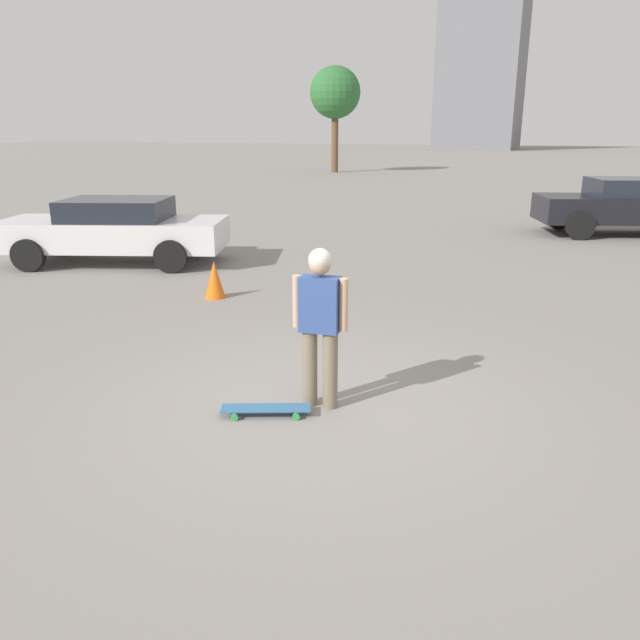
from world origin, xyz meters
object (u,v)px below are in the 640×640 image
(person, at_px, (320,318))
(skateboard, at_px, (266,409))
(car_parked_far, at_px, (624,205))
(traffic_cone, at_px, (215,280))
(car_parked_near, at_px, (114,229))

(person, bearing_deg, skateboard, -140.41)
(car_parked_far, xyz_separation_m, traffic_cone, (-6.55, -9.69, -0.47))
(skateboard, height_order, car_parked_near, car_parked_near)
(traffic_cone, bearing_deg, car_parked_far, 55.93)
(skateboard, xyz_separation_m, traffic_cone, (-2.82, 3.67, 0.24))
(car_parked_near, bearing_deg, car_parked_far, -161.34)
(skateboard, relative_size, car_parked_far, 0.19)
(skateboard, distance_m, car_parked_near, 8.21)
(person, relative_size, car_parked_near, 0.33)
(traffic_cone, bearing_deg, person, -45.28)
(person, distance_m, skateboard, 1.04)
(traffic_cone, bearing_deg, car_parked_near, 154.07)
(car_parked_far, bearing_deg, person, 56.97)
(car_parked_near, bearing_deg, skateboard, 119.24)
(skateboard, xyz_separation_m, car_parked_far, (3.73, 13.35, 0.71))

